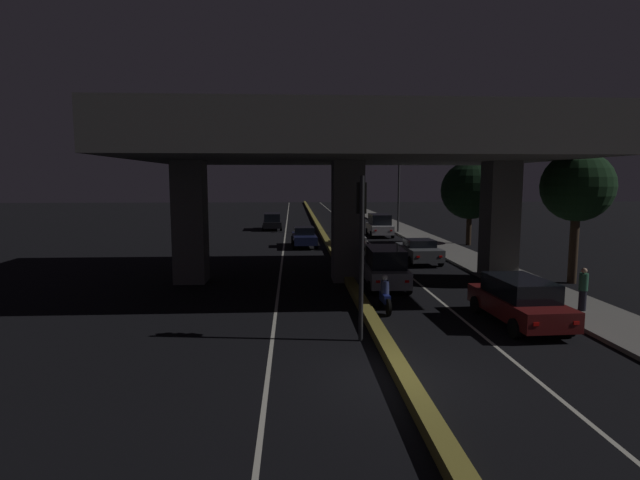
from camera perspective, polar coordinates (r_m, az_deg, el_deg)
The scene contains 21 objects.
ground_plane at distance 13.18m, azimuth 9.37°, elevation -15.52°, with size 200.00×200.00×0.00m, color black.
lane_line_left_inner at distance 47.15m, azimuth -3.97°, elevation 0.80°, with size 0.12×126.00×0.00m, color beige.
lane_line_right_inner at distance 47.54m, azimuth 4.22°, elevation 0.85°, with size 0.12×126.00×0.00m, color beige.
median_divider at distance 47.21m, azimuth 0.14°, elevation 1.01°, with size 0.45×126.00×0.32m, color olive.
sidewalk_right at distance 41.67m, azimuth 12.17°, elevation -0.05°, with size 2.87×126.00×0.15m, color slate.
elevated_overpass at distance 24.72m, azimuth 3.22°, elevation 10.71°, with size 20.15×13.91×8.81m.
traffic_light_left_of_median at distance 15.34m, azimuth 4.73°, elevation 1.22°, with size 0.30×0.49×5.13m.
street_lamp at distance 47.17m, azimuth 8.53°, elevation 6.25°, with size 2.58×0.32×7.57m.
car_dark_red_lead at distance 18.76m, azimuth 21.79°, elevation -6.39°, with size 2.14×4.69×1.63m.
car_silver_second at distance 23.39m, azimuth 7.47°, elevation -3.09°, with size 2.01×4.00×1.87m.
car_grey_third at distance 30.70m, azimuth 11.24°, elevation -1.21°, with size 2.15×4.23×1.44m.
car_silver_fourth at distance 36.78m, azimuth 3.70°, elevation 0.38°, with size 1.91×4.10×1.60m.
car_white_fifth at distance 44.40m, azimuth 6.83°, elevation 1.72°, with size 2.10×4.08×1.98m.
car_dark_blue_lead_oncoming at distance 37.32m, azimuth -1.83°, elevation 0.36°, with size 1.95×4.35×1.49m.
car_black_second_oncoming at distance 50.37m, azimuth -5.48°, elevation 2.19°, with size 2.03×4.36×1.67m.
motorcycle_blue_filtering_near at distance 19.25m, azimuth 7.44°, elevation -6.36°, with size 0.33×1.85×1.43m.
motorcycle_black_filtering_mid at distance 26.93m, azimuth 4.44°, elevation -2.52°, with size 0.34×1.82×1.42m.
motorcycle_red_filtering_far at distance 35.28m, azimuth 2.33°, elevation -0.27°, with size 0.34×1.91×1.42m.
pedestrian_on_sidewalk at distance 21.07m, azimuth 27.86°, elevation -4.99°, with size 0.32×0.32×1.61m.
roadside_tree_kerbside_near at distance 26.84m, azimuth 27.34°, elevation 5.38°, with size 3.36×3.36×6.38m.
roadside_tree_kerbside_mid at distance 39.81m, azimuth 16.79°, elevation 5.44°, with size 4.40×4.40×6.40m.
Camera 1 is at (-2.73, -11.88, 5.01)m, focal length 28.00 mm.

